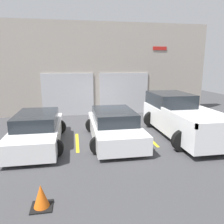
# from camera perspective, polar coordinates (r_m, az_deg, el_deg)

# --- Properties ---
(ground_plane) EXTENTS (28.00, 28.00, 0.00)m
(ground_plane) POSITION_cam_1_polar(r_m,az_deg,el_deg) (11.12, -1.33, -3.91)
(ground_plane) COLOR #3D3D3F
(shophouse_building) EXTENTS (13.94, 0.68, 5.61)m
(shophouse_building) POSITION_cam_1_polar(r_m,az_deg,el_deg) (13.94, -3.47, 10.89)
(shophouse_building) COLOR #9E9389
(shophouse_building) RESTS_ON ground
(pickup_truck) EXTENTS (2.47, 5.17, 1.74)m
(pickup_truck) POSITION_cam_1_polar(r_m,az_deg,el_deg) (10.24, 17.35, -1.14)
(pickup_truck) COLOR white
(pickup_truck) RESTS_ON ground
(sedan_white) EXTENTS (2.24, 4.27, 1.27)m
(sedan_white) POSITION_cam_1_polar(r_m,az_deg,el_deg) (9.08, 0.51, -3.73)
(sedan_white) COLOR white
(sedan_white) RESTS_ON ground
(sedan_side) EXTENTS (2.12, 4.27, 1.26)m
(sedan_side) POSITION_cam_1_polar(r_m,az_deg,el_deg) (9.06, -18.95, -4.48)
(sedan_side) COLOR white
(sedan_side) RESTS_ON ground
(parking_stripe_left) EXTENTS (0.12, 2.20, 0.01)m
(parking_stripe_left) POSITION_cam_1_polar(r_m,az_deg,el_deg) (9.10, -9.08, -7.78)
(parking_stripe_left) COLOR gold
(parking_stripe_left) RESTS_ON ground
(parking_stripe_centre) EXTENTS (0.12, 2.20, 0.01)m
(parking_stripe_centre) POSITION_cam_1_polar(r_m,az_deg,el_deg) (9.62, 9.61, -6.68)
(parking_stripe_centre) COLOR gold
(parking_stripe_centre) RESTS_ON ground
(parking_stripe_right) EXTENTS (0.12, 2.20, 0.01)m
(parking_stripe_right) POSITION_cam_1_polar(r_m,az_deg,el_deg) (11.00, 24.90, -5.25)
(parking_stripe_right) COLOR gold
(parking_stripe_right) RESTS_ON ground
(traffic_cone) EXTENTS (0.47, 0.47, 0.55)m
(traffic_cone) POSITION_cam_1_polar(r_m,az_deg,el_deg) (5.38, -18.02, -20.40)
(traffic_cone) COLOR black
(traffic_cone) RESTS_ON ground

